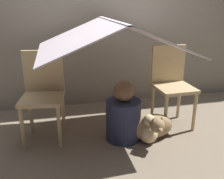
{
  "coord_description": "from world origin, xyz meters",
  "views": [
    {
      "loc": [
        -0.53,
        -2.24,
        1.33
      ],
      "look_at": [
        0.0,
        0.08,
        0.48
      ],
      "focal_mm": 40.0,
      "sensor_mm": 36.0,
      "label": 1
    }
  ],
  "objects_px": {
    "chair_left": "(43,92)",
    "person_front": "(123,116)",
    "chair_right": "(172,82)",
    "dog": "(150,126)"
  },
  "relations": [
    {
      "from": "person_front",
      "to": "dog",
      "type": "distance_m",
      "value": 0.29
    },
    {
      "from": "person_front",
      "to": "dog",
      "type": "height_order",
      "value": "person_front"
    },
    {
      "from": "chair_left",
      "to": "person_front",
      "type": "distance_m",
      "value": 0.83
    },
    {
      "from": "chair_left",
      "to": "chair_right",
      "type": "distance_m",
      "value": 1.37
    },
    {
      "from": "chair_left",
      "to": "person_front",
      "type": "bearing_deg",
      "value": -7.38
    },
    {
      "from": "chair_right",
      "to": "person_front",
      "type": "distance_m",
      "value": 0.69
    },
    {
      "from": "dog",
      "to": "chair_left",
      "type": "bearing_deg",
      "value": 163.49
    },
    {
      "from": "chair_right",
      "to": "dog",
      "type": "height_order",
      "value": "chair_right"
    },
    {
      "from": "chair_left",
      "to": "dog",
      "type": "xyz_separation_m",
      "value": [
        1.02,
        -0.3,
        -0.35
      ]
    },
    {
      "from": "dog",
      "to": "person_front",
      "type": "bearing_deg",
      "value": 161.59
    }
  ]
}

